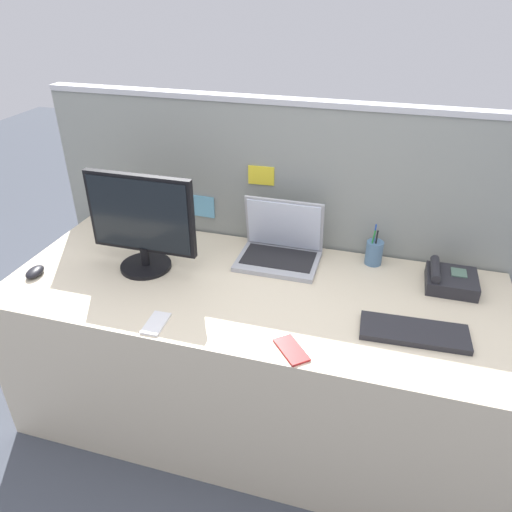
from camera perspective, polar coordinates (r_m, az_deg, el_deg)
The scene contains 11 objects.
ground_plane at distance 2.44m, azimuth -0.34°, elevation -17.95°, with size 10.00×10.00×0.00m, color #424751.
desk at distance 2.18m, azimuth -0.37°, elevation -11.62°, with size 2.01×0.81×0.72m, color beige.
cubicle_divider at distance 2.34m, azimuth 2.68°, elevation 1.44°, with size 2.19×0.08×1.37m.
desktop_monitor at distance 2.05m, azimuth -13.29°, elevation 4.03°, with size 0.46×0.22×0.42m.
laptop at distance 2.13m, azimuth 2.90°, elevation 1.30°, with size 0.35×0.26×0.26m.
desk_phone at distance 2.10m, azimuth 21.75°, elevation -2.61°, with size 0.20×0.19×0.09m.
keyboard_main at distance 1.80m, azimuth 18.02°, elevation -8.47°, with size 0.37×0.14×0.02m, color #232328.
computer_mouse_right_hand at distance 2.23m, azimuth -24.47°, elevation -1.69°, with size 0.06×0.10×0.03m, color black.
pen_cup at distance 2.15m, azimuth 13.66°, elevation 0.42°, with size 0.07×0.07×0.19m.
cell_phone_red_case at distance 1.66m, azimuth 4.17°, elevation -10.91°, with size 0.07×0.14×0.01m, color #B22323.
cell_phone_white_slab at distance 1.80m, azimuth -11.64°, elevation -7.74°, with size 0.07×0.13×0.01m, color silver.
Camera 1 is at (0.47, -1.56, 1.81)m, focal length 34.16 mm.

